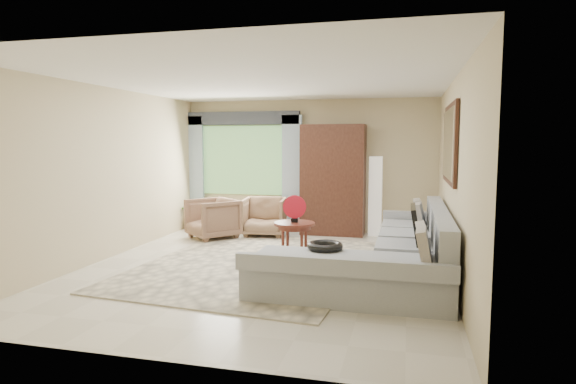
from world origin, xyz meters
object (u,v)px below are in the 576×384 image
(coffee_table, at_px, (294,241))
(floor_lamp, at_px, (375,196))
(armchair_left, at_px, (212,219))
(armchair_right, at_px, (264,217))
(tv_screen, at_px, (416,225))
(potted_plant, at_px, (195,214))
(sectional_sofa, at_px, (394,258))
(armoire, at_px, (333,180))

(coffee_table, height_order, floor_lamp, floor_lamp)
(armchair_left, height_order, armchair_right, armchair_left)
(tv_screen, relative_size, floor_lamp, 0.49)
(armchair_left, relative_size, potted_plant, 1.36)
(armchair_left, distance_m, potted_plant, 1.15)
(sectional_sofa, distance_m, coffee_table, 1.55)
(armchair_right, relative_size, floor_lamp, 0.53)
(tv_screen, bearing_deg, armchair_right, 139.47)
(coffee_table, xyz_separation_m, armoire, (0.21, 2.33, 0.73))
(potted_plant, distance_m, armoire, 2.94)
(tv_screen, distance_m, armoire, 3.22)
(tv_screen, bearing_deg, floor_lamp, 103.62)
(coffee_table, height_order, armchair_left, armchair_left)
(armchair_left, xyz_separation_m, armoire, (2.08, 0.97, 0.68))
(potted_plant, height_order, floor_lamp, floor_lamp)
(armchair_left, bearing_deg, armoire, 65.28)
(coffee_table, distance_m, floor_lamp, 2.63)
(sectional_sofa, relative_size, floor_lamp, 2.31)
(tv_screen, bearing_deg, coffee_table, 163.82)
(coffee_table, xyz_separation_m, armchair_left, (-1.87, 1.36, 0.05))
(sectional_sofa, xyz_separation_m, potted_plant, (-4.07, 2.80, 0.01))
(potted_plant, bearing_deg, floor_lamp, 2.54)
(potted_plant, xyz_separation_m, armoire, (2.84, 0.10, 0.75))
(coffee_table, xyz_separation_m, armchair_right, (-1.02, 1.84, 0.05))
(potted_plant, relative_size, floor_lamp, 0.40)
(armoire, bearing_deg, armchair_left, -155.05)
(floor_lamp, bearing_deg, tv_screen, -76.38)
(armchair_left, height_order, armoire, armoire)
(armchair_left, distance_m, armoire, 2.40)
(coffee_table, relative_size, potted_plant, 1.01)
(potted_plant, bearing_deg, armoire, 2.05)
(sectional_sofa, distance_m, armoire, 3.24)
(tv_screen, bearing_deg, sectional_sofa, -165.71)
(armchair_left, height_order, floor_lamp, floor_lamp)
(armchair_right, bearing_deg, floor_lamp, 7.16)
(sectional_sofa, height_order, armchair_left, sectional_sofa)
(tv_screen, distance_m, potted_plant, 5.14)
(floor_lamp, bearing_deg, sectional_sofa, -81.67)
(armoire, xyz_separation_m, floor_lamp, (0.80, 0.06, -0.30))
(coffee_table, distance_m, armoire, 2.45)
(armchair_right, relative_size, armoire, 0.38)
(sectional_sofa, xyz_separation_m, coffee_table, (-1.44, 0.56, 0.03))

